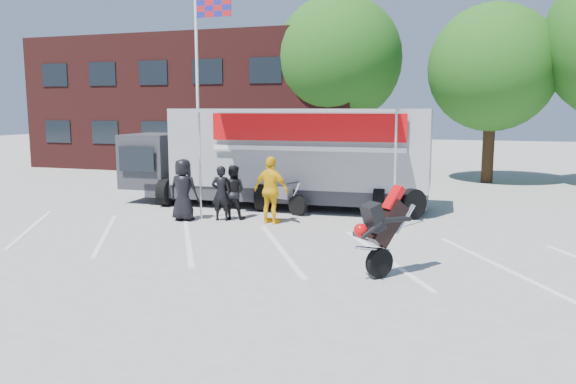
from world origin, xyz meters
The scene contains 13 objects.
ground centered at (0.00, 0.00, 0.00)m, with size 100.00×100.00×0.00m, color #A0A09B.
parking_bay_lines centered at (0.00, 1.00, 0.01)m, with size 18.00×5.00×0.01m, color white.
office_building centered at (-10.00, 18.00, 3.50)m, with size 18.00×8.00×7.00m, color #431715.
flagpole centered at (-6.24, 10.00, 5.05)m, with size 1.61×0.12×8.00m.
tree_left centered at (-2.00, 16.00, 5.57)m, with size 6.12×6.12×8.64m.
tree_mid centered at (5.00, 15.00, 4.94)m, with size 5.44×5.44×7.68m.
transporter_truck centered at (-1.49, 6.42, 0.00)m, with size 10.13×4.88×3.22m, color #979AA0, non-canonical shape.
parked_motorcycle centered at (-1.29, 5.24, 0.00)m, with size 0.71×2.12×1.11m, color #BCBCC1, non-canonical shape.
stunt_bike_rider centered at (3.19, -0.14, 0.00)m, with size 0.76×1.61×1.90m, color black, non-canonical shape.
spectator_leather_a centered at (-3.54, 3.26, 0.90)m, with size 0.88×0.57×1.80m, color black.
spectator_leather_b centered at (-2.49, 3.58, 0.80)m, with size 0.58×0.38×1.60m, color black.
spectator_leather_c centered at (-2.28, 3.90, 0.80)m, with size 0.77×0.60×1.59m, color black.
spectator_hivis centered at (-0.97, 3.63, 0.95)m, with size 1.12×0.46×1.91m, color yellow.
Camera 1 is at (4.38, -11.04, 3.23)m, focal length 35.00 mm.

